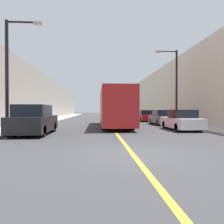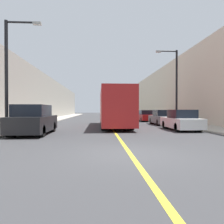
# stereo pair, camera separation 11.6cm
# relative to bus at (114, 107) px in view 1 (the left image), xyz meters

# --- Properties ---
(ground_plane) EXTENTS (200.00, 200.00, 0.00)m
(ground_plane) POSITION_rel_bus_xyz_m (-0.31, -12.06, -1.72)
(ground_plane) COLOR #38383A
(sidewalk_left) EXTENTS (2.70, 72.00, 0.11)m
(sidewalk_left) POSITION_rel_bus_xyz_m (-8.00, 17.94, -1.66)
(sidewalk_left) COLOR #B2AA9E
(sidewalk_left) RESTS_ON ground
(sidewalk_right) EXTENTS (2.70, 72.00, 0.11)m
(sidewalk_right) POSITION_rel_bus_xyz_m (7.38, 17.94, -1.66)
(sidewalk_right) COLOR #B2AA9E
(sidewalk_right) RESTS_ON ground
(building_row_left) EXTENTS (4.00, 72.00, 6.88)m
(building_row_left) POSITION_rel_bus_xyz_m (-11.35, 17.94, 1.72)
(building_row_left) COLOR gray
(building_row_left) RESTS_ON ground
(building_row_right) EXTENTS (4.00, 72.00, 8.32)m
(building_row_right) POSITION_rel_bus_xyz_m (10.73, 17.94, 2.44)
(building_row_right) COLOR beige
(building_row_right) RESTS_ON ground
(road_center_line) EXTENTS (0.16, 72.00, 0.01)m
(road_center_line) POSITION_rel_bus_xyz_m (-0.31, 17.94, -1.72)
(road_center_line) COLOR gold
(road_center_line) RESTS_ON ground
(bus) EXTENTS (2.44, 10.97, 3.21)m
(bus) POSITION_rel_bus_xyz_m (0.00, 0.00, 0.00)
(bus) COLOR #AD1E1E
(bus) RESTS_ON ground
(parked_suv_left) EXTENTS (2.00, 4.71, 1.82)m
(parked_suv_left) POSITION_rel_bus_xyz_m (-5.41, -5.82, -0.87)
(parked_suv_left) COLOR black
(parked_suv_left) RESTS_ON ground
(car_right_near) EXTENTS (1.81, 4.55, 1.52)m
(car_right_near) POSITION_rel_bus_xyz_m (4.74, -3.57, -1.03)
(car_right_near) COLOR silver
(car_right_near) RESTS_ON ground
(car_right_mid) EXTENTS (1.81, 4.46, 1.50)m
(car_right_mid) POSITION_rel_bus_xyz_m (5.01, 2.08, -1.04)
(car_right_mid) COLOR #51565B
(car_right_mid) RESTS_ON ground
(car_right_far) EXTENTS (1.81, 4.75, 1.45)m
(car_right_far) POSITION_rel_bus_xyz_m (4.77, 8.70, -1.06)
(car_right_far) COLOR maroon
(car_right_far) RESTS_ON ground
(street_lamp_left) EXTENTS (2.19, 0.24, 6.79)m
(street_lamp_left) POSITION_rel_bus_xyz_m (-6.76, -5.97, 2.26)
(street_lamp_left) COLOR black
(street_lamp_left) RESTS_ON sidewalk_left
(street_lamp_right) EXTENTS (2.19, 0.24, 7.29)m
(street_lamp_right) POSITION_rel_bus_xyz_m (6.15, 1.73, 2.52)
(street_lamp_right) COLOR black
(street_lamp_right) RESTS_ON sidewalk_right
(pedestrian) EXTENTS (0.36, 0.23, 1.65)m
(pedestrian) POSITION_rel_bus_xyz_m (-7.37, -3.55, -0.75)
(pedestrian) COLOR maroon
(pedestrian) RESTS_ON sidewalk_left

